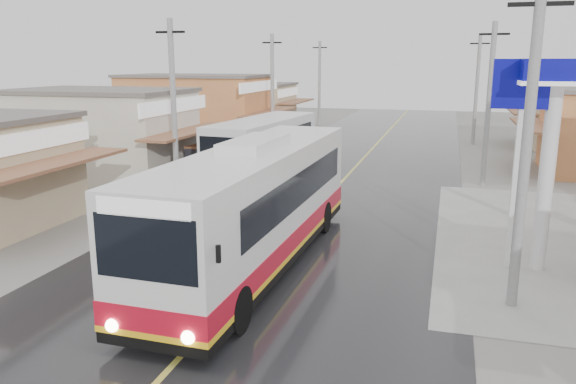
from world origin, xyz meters
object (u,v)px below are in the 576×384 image
(tricycle_far, at_px, (185,153))
(coach_bus, at_px, (257,205))
(tricycle_near, at_px, (207,159))
(cyclist, at_px, (214,184))
(tyre_stack, at_px, (194,196))
(second_bus, at_px, (264,147))

(tricycle_far, bearing_deg, coach_bus, -54.67)
(tricycle_near, bearing_deg, cyclist, -56.15)
(coach_bus, relative_size, tricycle_far, 5.45)
(tricycle_near, xyz_separation_m, tricycle_far, (-2.21, 1.87, -0.05))
(tricycle_far, bearing_deg, tyre_stack, -59.69)
(cyclist, xyz_separation_m, tricycle_near, (-2.17, 4.15, 0.37))
(coach_bus, height_order, tricycle_far, coach_bus)
(cyclist, xyz_separation_m, tyre_stack, (-0.73, -0.60, -0.48))
(tricycle_far, xyz_separation_m, tyre_stack, (3.64, -6.63, -0.79))
(second_bus, relative_size, tyre_stack, 12.47)
(second_bus, height_order, tyre_stack, second_bus)
(coach_bus, height_order, tricycle_near, coach_bus)
(second_bus, xyz_separation_m, tricycle_near, (-2.93, -0.80, -0.66))
(cyclist, bearing_deg, coach_bus, -49.20)
(second_bus, bearing_deg, tyre_stack, -99.91)
(cyclist, distance_m, tricycle_near, 4.70)
(cyclist, bearing_deg, tricycle_far, 134.80)
(coach_bus, bearing_deg, tricycle_near, 121.86)
(cyclist, height_order, tricycle_near, cyclist)
(coach_bus, relative_size, second_bus, 1.29)
(cyclist, height_order, tyre_stack, cyclist)
(tricycle_near, height_order, tyre_stack, tricycle_near)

